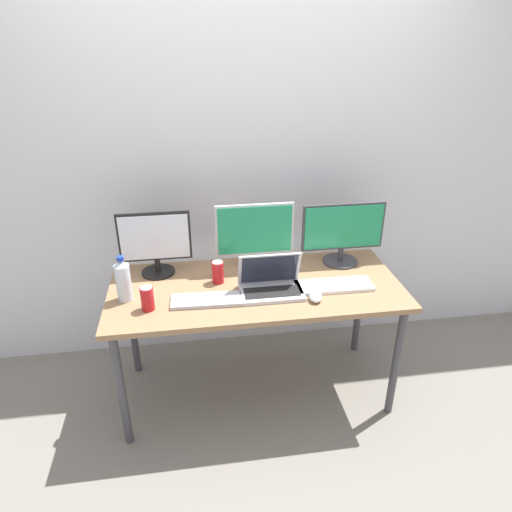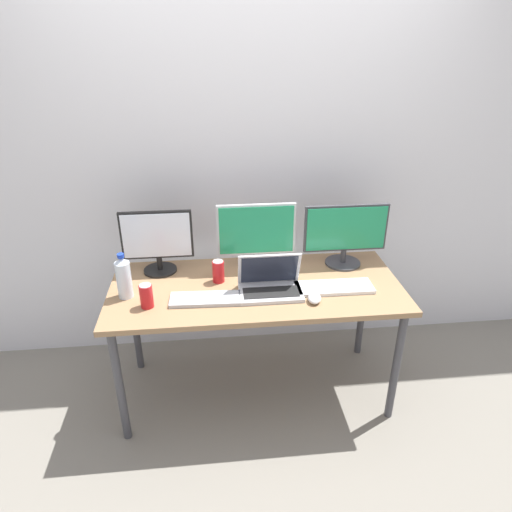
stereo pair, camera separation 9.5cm
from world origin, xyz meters
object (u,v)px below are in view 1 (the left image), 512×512
(work_desk, at_px, (256,296))
(laptop_silver, at_px, (271,283))
(mouse_by_keyboard, at_px, (316,297))
(soda_can_near_keyboard, at_px, (147,298))
(keyboard_main, at_px, (334,286))
(monitor_center, at_px, (255,234))
(keyboard_aux, at_px, (206,300))
(soda_can_by_laptop, at_px, (218,272))
(monitor_left, at_px, (155,242))
(monitor_right, at_px, (343,232))
(water_bottle, at_px, (123,280))

(work_desk, distance_m, laptop_silver, 0.16)
(mouse_by_keyboard, bearing_deg, soda_can_near_keyboard, -170.11)
(keyboard_main, relative_size, mouse_by_keyboard, 4.19)
(monitor_center, bearing_deg, keyboard_aux, -131.73)
(monitor_center, distance_m, soda_can_by_laptop, 0.31)
(monitor_left, relative_size, monitor_right, 0.82)
(work_desk, xyz_separation_m, monitor_left, (-0.54, 0.22, 0.26))
(monitor_left, xyz_separation_m, monitor_center, (0.56, -0.02, 0.02))
(monitor_center, height_order, keyboard_main, monitor_center)
(laptop_silver, relative_size, keyboard_main, 0.79)
(laptop_silver, relative_size, keyboard_aux, 0.92)
(work_desk, height_order, monitor_center, monitor_center)
(soda_can_near_keyboard, bearing_deg, laptop_silver, 7.13)
(soda_can_by_laptop, bearing_deg, water_bottle, -167.18)
(keyboard_aux, bearing_deg, soda_can_by_laptop, 71.40)
(monitor_center, xyz_separation_m, monitor_right, (0.52, -0.01, -0.02))
(soda_can_near_keyboard, height_order, soda_can_by_laptop, same)
(monitor_left, bearing_deg, keyboard_aux, -53.97)
(keyboard_aux, bearing_deg, monitor_left, 128.43)
(mouse_by_keyboard, distance_m, soda_can_near_keyboard, 0.85)
(work_desk, xyz_separation_m, laptop_silver, (0.07, -0.08, 0.12))
(work_desk, height_order, water_bottle, water_bottle)
(monitor_right, relative_size, keyboard_main, 1.16)
(monitor_right, height_order, keyboard_main, monitor_right)
(monitor_left, relative_size, keyboard_main, 0.95)
(monitor_right, distance_m, laptop_silver, 0.57)
(mouse_by_keyboard, bearing_deg, monitor_center, 135.19)
(work_desk, relative_size, mouse_by_keyboard, 15.91)
(laptop_silver, height_order, keyboard_main, laptop_silver)
(monitor_center, height_order, monitor_right, monitor_center)
(mouse_by_keyboard, relative_size, soda_can_by_laptop, 0.79)
(monitor_right, height_order, water_bottle, monitor_right)
(monitor_center, xyz_separation_m, soda_can_by_laptop, (-0.23, -0.14, -0.15))
(soda_can_near_keyboard, bearing_deg, water_bottle, 137.36)
(soda_can_near_keyboard, bearing_deg, monitor_right, 17.83)
(work_desk, bearing_deg, water_bottle, -176.43)
(work_desk, relative_size, keyboard_main, 3.80)
(work_desk, bearing_deg, mouse_by_keyboard, -34.75)
(monitor_left, bearing_deg, work_desk, -22.76)
(work_desk, xyz_separation_m, keyboard_main, (0.41, -0.08, 0.08))
(keyboard_aux, distance_m, soda_can_near_keyboard, 0.30)
(monitor_left, distance_m, soda_can_near_keyboard, 0.40)
(monitor_right, height_order, mouse_by_keyboard, monitor_right)
(mouse_by_keyboard, relative_size, water_bottle, 0.40)
(monitor_left, bearing_deg, soda_can_near_keyboard, -94.96)
(monitor_center, relative_size, keyboard_main, 1.06)
(keyboard_main, bearing_deg, soda_can_near_keyboard, -175.16)
(laptop_silver, bearing_deg, soda_can_near_keyboard, -172.87)
(work_desk, distance_m, monitor_left, 0.64)
(monitor_center, xyz_separation_m, keyboard_aux, (-0.30, -0.34, -0.21))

